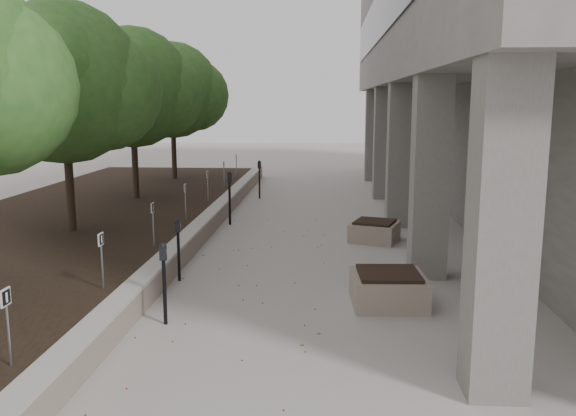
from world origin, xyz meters
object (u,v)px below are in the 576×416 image
(crabapple_tree_3, at_px, (65,117))
(parking_meter_4, at_px, (230,198))
(parking_meter_3, at_px, (179,250))
(crabapple_tree_5, at_px, (173,111))
(planter_front, at_px, (388,288))
(crabapple_tree_4, at_px, (133,113))
(parking_meter_5, at_px, (259,179))
(planter_back, at_px, (374,231))
(parking_meter_2, at_px, (164,284))

(crabapple_tree_3, bearing_deg, parking_meter_4, 39.60)
(crabapple_tree_3, height_order, parking_meter_3, crabapple_tree_3)
(crabapple_tree_5, height_order, planter_front, crabapple_tree_5)
(crabapple_tree_4, distance_m, parking_meter_4, 4.68)
(parking_meter_3, xyz_separation_m, parking_meter_5, (0.45, 10.27, 0.07))
(crabapple_tree_5, xyz_separation_m, planter_back, (7.39, -8.93, -2.86))
(parking_meter_3, bearing_deg, parking_meter_4, 84.05)
(crabapple_tree_5, bearing_deg, planter_front, -62.27)
(parking_meter_2, xyz_separation_m, parking_meter_5, (0.10, 12.60, 0.03))
(parking_meter_5, xyz_separation_m, planter_back, (3.66, -6.52, -0.44))
(parking_meter_2, distance_m, planter_back, 7.16)
(crabapple_tree_5, distance_m, parking_meter_2, 15.64)
(crabapple_tree_5, distance_m, planter_front, 15.85)
(planter_back, bearing_deg, crabapple_tree_5, 129.61)
(parking_meter_5, bearing_deg, crabapple_tree_4, -141.63)
(crabapple_tree_3, height_order, parking_meter_5, crabapple_tree_3)
(crabapple_tree_4, relative_size, planter_front, 4.35)
(crabapple_tree_4, height_order, parking_meter_2, crabapple_tree_4)
(parking_meter_3, xyz_separation_m, parking_meter_4, (0.13, 5.50, 0.15))
(crabapple_tree_4, distance_m, parking_meter_2, 10.93)
(crabapple_tree_3, bearing_deg, planter_front, -27.67)
(parking_meter_4, height_order, planter_front, parking_meter_4)
(crabapple_tree_4, distance_m, parking_meter_3, 8.72)
(parking_meter_4, distance_m, planter_back, 4.38)
(planter_back, bearing_deg, parking_meter_5, 119.29)
(crabapple_tree_3, distance_m, crabapple_tree_4, 5.00)
(crabapple_tree_3, xyz_separation_m, planter_back, (7.39, 1.07, -2.86))
(crabapple_tree_4, distance_m, planter_front, 11.76)
(crabapple_tree_3, height_order, parking_meter_2, crabapple_tree_3)
(parking_meter_4, height_order, planter_back, parking_meter_4)
(crabapple_tree_4, height_order, parking_meter_3, crabapple_tree_4)
(crabapple_tree_3, relative_size, crabapple_tree_5, 1.00)
(parking_meter_3, relative_size, parking_meter_4, 0.81)
(crabapple_tree_3, bearing_deg, planter_back, 8.23)
(planter_front, bearing_deg, crabapple_tree_5, 117.73)
(parking_meter_2, bearing_deg, crabapple_tree_4, 102.92)
(crabapple_tree_3, bearing_deg, crabapple_tree_4, 90.00)
(crabapple_tree_4, bearing_deg, parking_meter_2, -70.05)
(crabapple_tree_4, height_order, crabapple_tree_5, same)
(parking_meter_5, xyz_separation_m, planter_front, (3.53, -11.39, -0.41))
(parking_meter_3, height_order, parking_meter_4, parking_meter_4)
(crabapple_tree_5, xyz_separation_m, parking_meter_3, (3.29, -12.68, -2.50))
(crabapple_tree_4, xyz_separation_m, parking_meter_3, (3.29, -7.68, -2.50))
(crabapple_tree_5, height_order, parking_meter_4, crabapple_tree_5)
(parking_meter_3, bearing_deg, parking_meter_5, 82.86)
(crabapple_tree_5, distance_m, parking_meter_5, 5.06)
(parking_meter_5, distance_m, planter_front, 11.93)
(parking_meter_5, distance_m, planter_back, 7.49)
(crabapple_tree_5, xyz_separation_m, parking_meter_5, (3.73, -2.41, -2.42))
(crabapple_tree_5, bearing_deg, crabapple_tree_4, -90.00)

